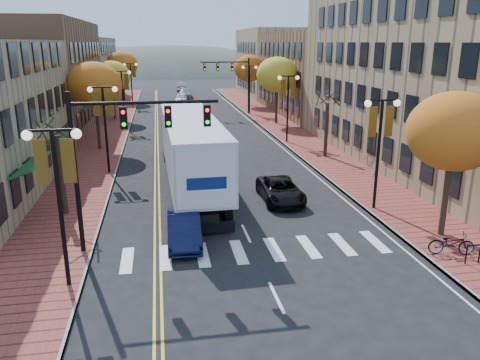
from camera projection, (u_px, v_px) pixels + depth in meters
name	position (u px, v px, depth m)	size (l,w,h in m)	color
ground	(264.00, 272.00, 18.79)	(200.00, 200.00, 0.00)	black
sidewalk_left	(109.00, 131.00, 48.00)	(4.00, 85.00, 0.15)	brown
sidewalk_right	(279.00, 126.00, 50.95)	(4.00, 85.00, 0.15)	brown
building_left_mid	(29.00, 76.00, 48.46)	(12.00, 24.00, 11.00)	brown
building_left_far	(71.00, 70.00, 72.29)	(12.00, 26.00, 9.50)	#9E8966
building_right_near	(461.00, 61.00, 34.81)	(15.00, 28.00, 15.00)	#997F5B
building_right_mid	(333.00, 73.00, 60.08)	(15.00, 24.00, 10.00)	brown
building_right_far	(288.00, 62.00, 80.72)	(15.00, 20.00, 11.00)	#9E8966
tree_left_a	(62.00, 175.00, 24.23)	(0.28, 0.28, 4.20)	#382619
tree_left_b	(94.00, 85.00, 38.44)	(4.48, 4.48, 7.21)	#382619
tree_left_c	(112.00, 77.00, 53.67)	(4.16, 4.16, 6.69)	#382619
tree_left_d	(122.00, 64.00, 70.52)	(4.61, 4.61, 7.42)	#382619
tree_right_a	(454.00, 132.00, 20.72)	(4.16, 4.16, 6.69)	#382619
tree_right_b	(326.00, 130.00, 36.63)	(0.28, 0.28, 4.20)	#382619
tree_right_c	(277.00, 75.00, 50.84)	(4.48, 4.48, 7.21)	#382619
tree_right_d	(249.00, 68.00, 66.00)	(4.35, 4.35, 7.00)	#382619
lamp_left_a	(57.00, 178.00, 16.34)	(1.96, 0.36, 6.05)	black
lamp_left_b	(104.00, 113.00, 31.46)	(1.96, 0.36, 6.05)	black
lamp_left_c	(122.00, 88.00, 48.46)	(1.96, 0.36, 6.05)	black
lamp_left_d	(131.00, 76.00, 65.47)	(1.96, 0.36, 6.05)	black
lamp_right_a	(380.00, 133.00, 24.47)	(1.96, 0.36, 6.05)	black
lamp_right_b	(288.00, 96.00, 41.47)	(1.96, 0.36, 6.05)	black
lamp_right_c	(250.00, 80.00, 58.48)	(1.96, 0.36, 6.05)	black
traffic_mast_near	(121.00, 141.00, 19.33)	(6.10, 0.35, 7.00)	black
traffic_mast_far	(234.00, 75.00, 57.97)	(6.10, 0.34, 7.00)	black
semi_truck	(189.00, 144.00, 29.55)	(3.32, 18.31, 4.56)	black
navy_sedan	(184.00, 228.00, 21.36)	(1.48, 4.24, 1.40)	black
black_suv	(280.00, 190.00, 27.02)	(2.17, 4.70, 1.31)	black
car_far_white	(181.00, 98.00, 70.35)	(1.72, 4.28, 1.46)	silver
car_far_silver	(186.00, 93.00, 77.13)	(2.12, 5.23, 1.52)	#94949B
car_far_oncoming	(181.00, 87.00, 87.53)	(1.70, 4.88, 1.61)	#ABAAB2
bicycle	(451.00, 243.00, 19.89)	(0.66, 1.91, 1.00)	gray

